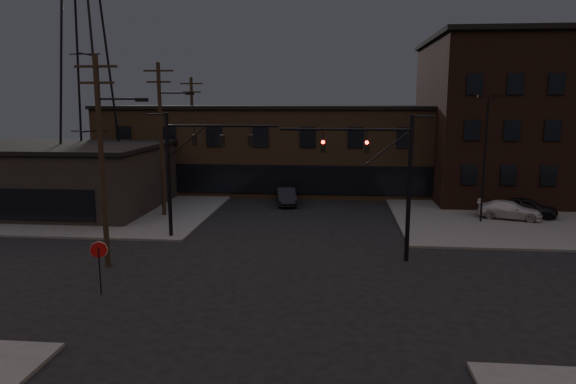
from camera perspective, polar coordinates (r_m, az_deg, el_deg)
The scene contains 18 objects.
ground at distance 24.96m, azimuth -0.83°, elevation -10.30°, with size 140.00×140.00×0.00m, color black.
sidewalk_ne at distance 50.00m, azimuth 28.22°, elevation -1.11°, with size 30.00×30.00×0.15m, color #474744.
sidewalk_nw at distance 52.23m, azimuth -22.71°, elevation -0.26°, with size 30.00×30.00×0.15m, color #474744.
building_row at distance 51.55m, azimuth 2.58°, elevation 4.78°, with size 40.00×12.00×8.00m, color #4A3727.
building_right at distance 52.98m, azimuth 27.18°, elevation 7.10°, with size 22.00×16.00×14.00m, color black.
building_left at distance 45.72m, azimuth -24.21°, elevation 1.36°, with size 16.00×12.00×5.00m, color black.
traffic_signal_near at distance 28.16m, azimuth 11.08°, elevation 2.20°, with size 7.12×0.24×8.00m.
traffic_signal_far at distance 32.83m, azimuth -11.05°, elevation 3.43°, with size 7.12×0.24×8.00m.
stop_sign at distance 24.73m, azimuth -20.27°, elevation -6.63°, with size 0.72×0.33×2.48m.
utility_pole_near at distance 28.12m, azimuth -19.91°, elevation 3.71°, with size 3.70×0.28×11.00m.
utility_pole_mid at distance 39.56m, azimuth -13.84°, elevation 6.03°, with size 3.70×0.28×11.50m.
utility_pole_far at distance 51.33m, azimuth -10.54°, elevation 6.60°, with size 2.20×0.28×11.00m.
transmission_tower at distance 46.28m, azimuth -21.64°, elevation 14.06°, with size 7.00×7.00×25.00m, color black, non-canonical shape.
lot_light_a at distance 38.83m, azimuth 21.08°, elevation 4.67°, with size 1.50×0.28×9.14m.
lot_light_b at distance 45.45m, azimuth 26.73°, elevation 4.95°, with size 1.50×0.28×9.14m.
parked_car_lot_a at distance 42.46m, azimuth 25.01°, elevation -1.53°, with size 1.71×4.25×1.45m, color black.
parked_car_lot_b at distance 41.21m, azimuth 23.38°, elevation -1.84°, with size 1.82×4.49×1.30m, color #ABABAD.
car_crossing at distance 43.74m, azimuth -0.20°, elevation -0.47°, with size 1.53×4.40×1.45m, color black.
Camera 1 is at (2.59, -23.27, 8.64)m, focal length 32.00 mm.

